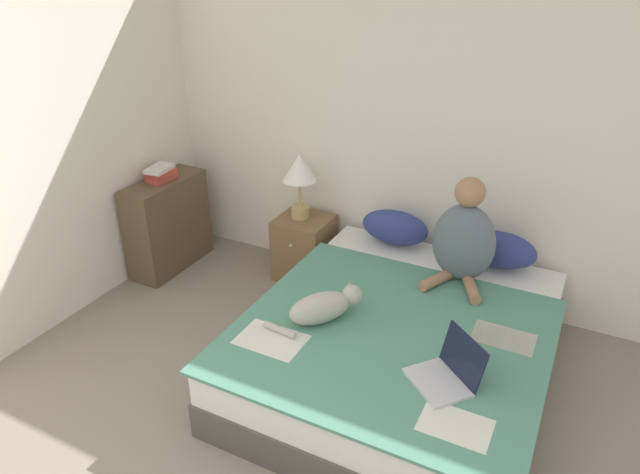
% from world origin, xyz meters
% --- Properties ---
extents(wall_back, '(5.36, 0.05, 2.55)m').
position_xyz_m(wall_back, '(0.00, 3.20, 1.27)').
color(wall_back, silver).
rests_on(wall_back, ground_plane).
extents(wall_side, '(0.05, 4.18, 2.55)m').
position_xyz_m(wall_side, '(-2.21, 1.59, 1.27)').
color(wall_side, silver).
rests_on(wall_side, ground_plane).
extents(bed, '(1.72, 2.02, 0.45)m').
position_xyz_m(bed, '(0.17, 2.12, 0.22)').
color(bed, '#4C4742').
rests_on(bed, ground_plane).
extents(pillow_near, '(0.50, 0.25, 0.25)m').
position_xyz_m(pillow_near, '(-0.20, 2.98, 0.58)').
color(pillow_near, navy).
rests_on(pillow_near, bed).
extents(pillow_far, '(0.50, 0.25, 0.25)m').
position_xyz_m(pillow_far, '(0.55, 2.98, 0.58)').
color(pillow_far, navy).
rests_on(pillow_far, bed).
extents(person_sitting, '(0.41, 0.40, 0.71)m').
position_xyz_m(person_sitting, '(0.36, 2.69, 0.75)').
color(person_sitting, slate).
rests_on(person_sitting, bed).
extents(cat_tabby, '(0.45, 0.47, 0.19)m').
position_xyz_m(cat_tabby, '(-0.22, 1.87, 0.54)').
color(cat_tabby, '#A8A399').
rests_on(cat_tabby, bed).
extents(laptop_open, '(0.42, 0.42, 0.25)m').
position_xyz_m(laptop_open, '(0.56, 1.67, 0.50)').
color(laptop_open, '#B7B7BC').
rests_on(laptop_open, bed).
extents(nightstand, '(0.41, 0.42, 0.51)m').
position_xyz_m(nightstand, '(-0.93, 2.93, 0.26)').
color(nightstand, brown).
rests_on(nightstand, ground_plane).
extents(table_lamp, '(0.26, 0.26, 0.52)m').
position_xyz_m(table_lamp, '(-0.97, 2.94, 0.88)').
color(table_lamp, tan).
rests_on(table_lamp, nightstand).
extents(bookshelf, '(0.29, 0.74, 0.76)m').
position_xyz_m(bookshelf, '(-2.01, 2.57, 0.38)').
color(bookshelf, brown).
rests_on(bookshelf, ground_plane).
extents(book_stack_top, '(0.18, 0.26, 0.11)m').
position_xyz_m(book_stack_top, '(-2.02, 2.58, 0.82)').
color(book_stack_top, '#B24238').
rests_on(book_stack_top, bookshelf).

